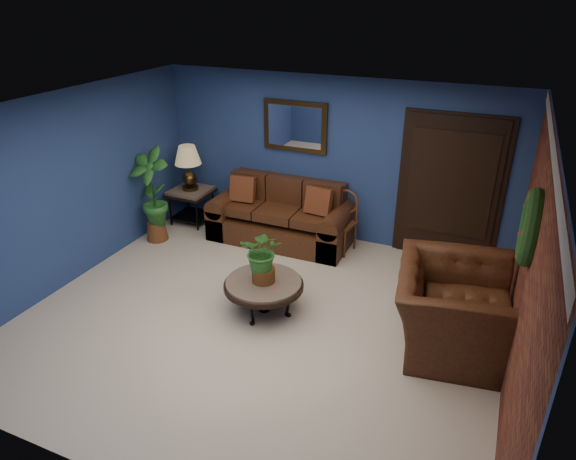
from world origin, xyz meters
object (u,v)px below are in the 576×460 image
at_px(table_lamp, 188,162).
at_px(side_chair, 343,217).
at_px(sofa, 282,220).
at_px(end_table, 191,197).
at_px(armchair, 454,309).
at_px(coffee_table, 264,285).

distance_m(table_lamp, side_chair, 2.68).
height_order(sofa, end_table, sofa).
xyz_separation_m(sofa, armchair, (2.80, -1.69, 0.14)).
bearing_deg(side_chair, end_table, -168.38).
relative_size(end_table, armchair, 0.45).
bearing_deg(coffee_table, table_lamp, 140.12).
distance_m(coffee_table, end_table, 2.95).
bearing_deg(table_lamp, coffee_table, -39.88).
bearing_deg(table_lamp, side_chair, 1.47).
height_order(sofa, side_chair, sofa).
height_order(sofa, table_lamp, table_lamp).
height_order(sofa, coffee_table, sofa).
relative_size(sofa, coffee_table, 2.22).
bearing_deg(side_chair, armchair, -33.24).
bearing_deg(end_table, side_chair, 1.47).
xyz_separation_m(end_table, side_chair, (2.63, 0.07, 0.07)).
relative_size(coffee_table, table_lamp, 1.36).
bearing_deg(sofa, armchair, -31.11).
height_order(table_lamp, armchair, table_lamp).
height_order(end_table, side_chair, side_chair).
distance_m(table_lamp, armchair, 4.78).
relative_size(coffee_table, side_chair, 1.05).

